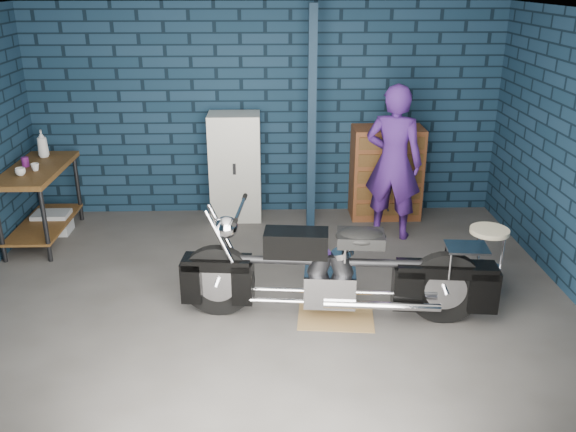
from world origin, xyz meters
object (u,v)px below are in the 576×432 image
object	(u,v)px
motorcycle	(337,265)
person	(393,162)
storage_bin	(53,223)
shop_stool	(486,261)
workbench	(42,204)
tool_chest	(386,173)
locker	(235,167)

from	to	relation	value
motorcycle	person	xyz separation A→B (m)	(0.86, 1.92, 0.39)
storage_bin	shop_stool	distance (m)	5.12
workbench	storage_bin	bearing A→B (deg)	84.21
tool_chest	shop_stool	size ratio (longest dim) A/B	1.73
motorcycle	tool_chest	bearing A→B (deg)	76.04
tool_chest	person	bearing A→B (deg)	-94.62
person	tool_chest	world-z (taller)	person
motorcycle	locker	bearing A→B (deg)	117.90
tool_chest	workbench	bearing A→B (deg)	-171.43
locker	tool_chest	bearing A→B (deg)	0.00
locker	shop_stool	size ratio (longest dim) A/B	2.01
workbench	motorcycle	size ratio (longest dim) A/B	0.57
locker	person	bearing A→B (deg)	-18.46
workbench	motorcycle	bearing A→B (deg)	-29.96
person	shop_stool	distance (m)	1.72
tool_chest	shop_stool	world-z (taller)	tool_chest
person	locker	bearing A→B (deg)	4.31
motorcycle	tool_chest	xyz separation A→B (m)	(0.91, 2.55, 0.05)
locker	tool_chest	size ratio (longest dim) A/B	1.16
person	storage_bin	distance (m)	4.24
shop_stool	workbench	bearing A→B (deg)	163.19
workbench	storage_bin	size ratio (longest dim) A/B	3.27
person	shop_stool	size ratio (longest dim) A/B	2.70
motorcycle	storage_bin	world-z (taller)	motorcycle
storage_bin	motorcycle	bearing A→B (deg)	-32.60
tool_chest	shop_stool	distance (m)	2.21
workbench	shop_stool	distance (m)	5.07
workbench	person	bearing A→B (deg)	0.03
locker	storage_bin	bearing A→B (deg)	-168.97
motorcycle	storage_bin	xyz separation A→B (m)	(-3.30, 2.11, -0.41)
locker	shop_stool	world-z (taller)	locker
workbench	tool_chest	bearing A→B (deg)	8.57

